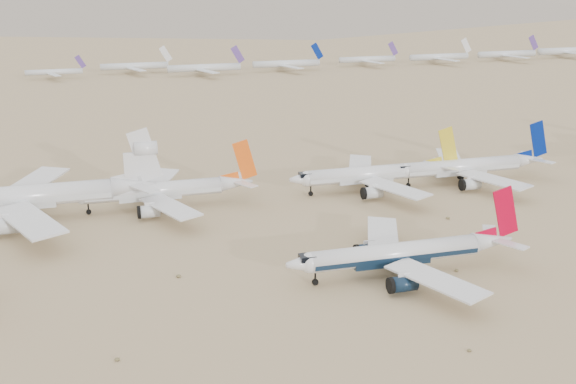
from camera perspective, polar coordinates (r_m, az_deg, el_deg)
name	(u,v)px	position (r m, az deg, el deg)	size (l,w,h in m)	color
ground	(347,289)	(140.57, 4.66, -7.63)	(7000.00, 7000.00, 0.00)	#937C56
main_airliner	(405,253)	(146.53, 9.21, -4.77)	(47.53, 46.42, 16.77)	silver
row2_navy_widebody	(469,166)	(212.66, 14.09, 1.97)	(47.36, 46.31, 16.85)	silver
row2_gold_tail	(375,174)	(200.28, 6.87, 1.43)	(47.02, 45.98, 16.74)	silver
row2_orange_tail	(162,190)	(186.92, -9.95, 0.12)	(46.72, 45.70, 16.67)	silver
row2_white_trijet	(32,195)	(185.81, -19.56, -0.26)	(60.40, 59.02, 21.40)	silver
distant_storage_row	(227,64)	(432.07, -4.81, 10.03)	(586.25, 58.75, 15.85)	silver
desert_scrub	(474,357)	(120.56, 14.49, -12.54)	(261.14, 121.67, 0.63)	brown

